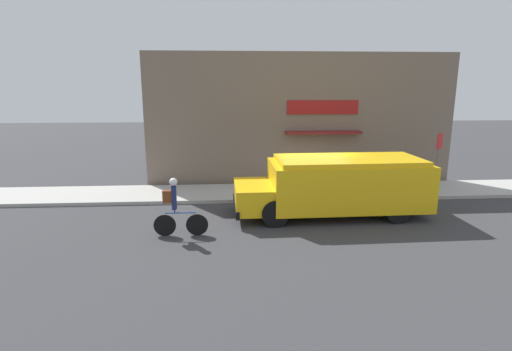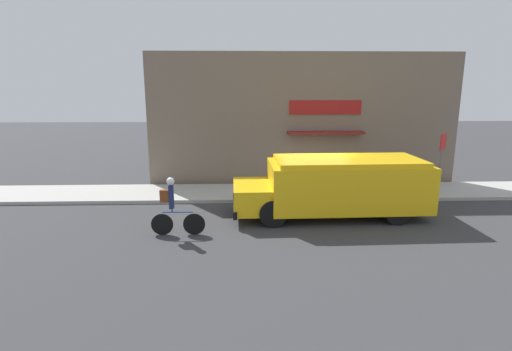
{
  "view_description": "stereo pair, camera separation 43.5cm",
  "coord_description": "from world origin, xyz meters",
  "views": [
    {
      "loc": [
        -3.12,
        -14.36,
        4.29
      ],
      "look_at": [
        -2.19,
        -0.2,
        1.1
      ],
      "focal_mm": 28.0,
      "sensor_mm": 36.0,
      "label": 1
    },
    {
      "loc": [
        -2.69,
        -14.39,
        4.29
      ],
      "look_at": [
        -2.19,
        -0.2,
        1.1
      ],
      "focal_mm": 28.0,
      "sensor_mm": 36.0,
      "label": 2
    }
  ],
  "objects": [
    {
      "name": "stop_sign_post",
      "position": [
        4.98,
        0.49,
        1.76
      ],
      "size": [
        0.45,
        0.45,
        2.43
      ],
      "color": "slate",
      "rests_on": "sidewalk"
    },
    {
      "name": "sidewalk",
      "position": [
        0.0,
        1.26,
        0.07
      ],
      "size": [
        28.0,
        2.52,
        0.13
      ],
      "color": "#ADAAA3",
      "rests_on": "ground_plane"
    },
    {
      "name": "school_bus",
      "position": [
        0.47,
        -1.55,
        1.05
      ],
      "size": [
        6.45,
        2.85,
        1.96
      ],
      "rotation": [
        0.0,
        0.0,
        0.02
      ],
      "color": "yellow",
      "rests_on": "ground_plane"
    },
    {
      "name": "ground_plane",
      "position": [
        0.0,
        0.0,
        0.0
      ],
      "size": [
        70.0,
        70.0,
        0.0
      ],
      "primitive_type": "plane",
      "color": "#38383A"
    },
    {
      "name": "cyclist",
      "position": [
        -4.71,
        -3.2,
        0.86
      ],
      "size": [
        1.58,
        0.23,
        1.74
      ],
      "rotation": [
        0.0,
        0.0,
        -0.01
      ],
      "color": "black",
      "rests_on": "ground_plane"
    },
    {
      "name": "storefront",
      "position": [
        0.02,
        2.84,
        2.85
      ],
      "size": [
        13.47,
        0.78,
        5.7
      ],
      "color": "#756656",
      "rests_on": "ground_plane"
    },
    {
      "name": "trash_bin",
      "position": [
        2.59,
        1.16,
        0.53
      ],
      "size": [
        0.5,
        0.5,
        0.8
      ],
      "color": "#38383D",
      "rests_on": "sidewalk"
    }
  ]
}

